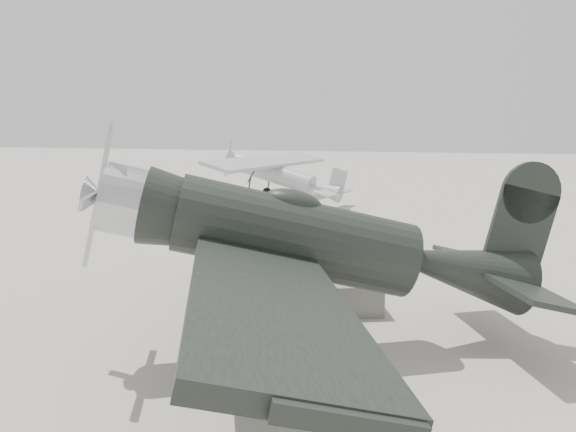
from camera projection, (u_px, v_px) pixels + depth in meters
ground at (266, 283)px, 16.52m from camera, size 160.00×160.00×0.00m
lowwing_monoplane at (317, 243)px, 11.32m from camera, size 9.75×13.00×4.26m
highwing_monoplane at (278, 170)px, 32.54m from camera, size 7.91×11.04×3.13m
equipment_block at (349, 298)px, 13.86m from camera, size 1.78×1.42×0.78m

